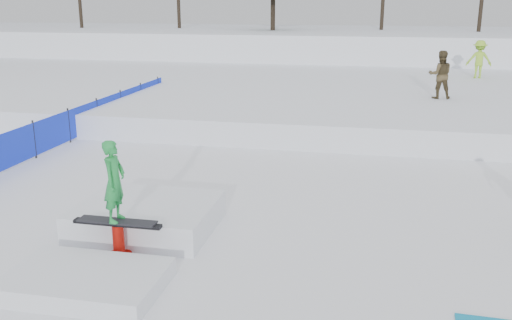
% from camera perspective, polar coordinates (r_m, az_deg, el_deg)
% --- Properties ---
extents(ground, '(120.00, 120.00, 0.00)m').
position_cam_1_polar(ground, '(10.71, -4.90, -8.39)').
color(ground, white).
extents(snow_berm, '(60.00, 14.00, 2.40)m').
position_cam_1_polar(snow_berm, '(39.57, 7.89, 11.04)').
color(snow_berm, white).
rests_on(snow_berm, ground).
extents(snow_midrise, '(50.00, 18.00, 0.80)m').
position_cam_1_polar(snow_midrise, '(25.81, 5.42, 6.85)').
color(snow_midrise, white).
rests_on(snow_midrise, ground).
extents(safety_fence, '(0.05, 16.00, 1.10)m').
position_cam_1_polar(safety_fence, '(18.90, -18.20, 3.31)').
color(safety_fence, '#1631E2').
rests_on(safety_fence, ground).
extents(walker_olive, '(0.91, 0.73, 1.77)m').
position_cam_1_polar(walker_olive, '(22.37, 17.95, 8.12)').
color(walker_olive, '#4A3D24').
rests_on(walker_olive, snow_midrise).
extents(walker_ygreen, '(1.16, 0.70, 1.75)m').
position_cam_1_polar(walker_ygreen, '(28.92, 21.41, 9.36)').
color(walker_ygreen, '#9CD632').
rests_on(walker_ygreen, snow_midrise).
extents(jib_rail_feature, '(2.60, 4.40, 2.11)m').
position_cam_1_polar(jib_rail_feature, '(10.82, -12.28, -6.70)').
color(jib_rail_feature, white).
rests_on(jib_rail_feature, ground).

